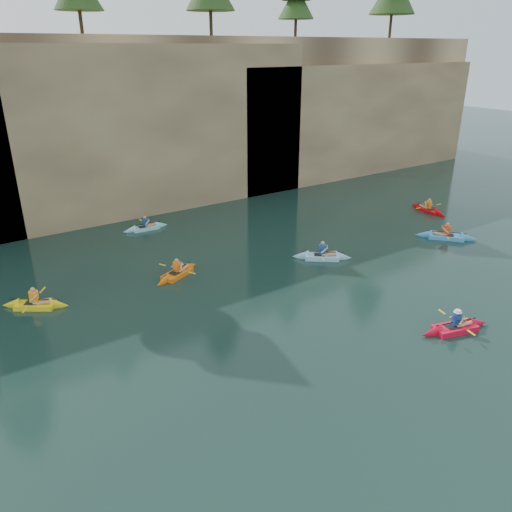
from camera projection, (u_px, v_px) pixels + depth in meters
ground at (367, 378)px, 17.61m from camera, size 160.00×160.00×0.00m
cliff at (87, 115)px, 38.16m from camera, size 70.00×16.00×12.00m
cliff_slab_center at (151, 129)px, 33.67m from camera, size 24.00×2.40×11.40m
cliff_slab_east at (362, 118)px, 44.33m from camera, size 26.00×2.40×9.84m
sea_cave_center at (72, 204)px, 31.65m from camera, size 3.50×1.00×3.20m
sea_cave_east at (254, 166)px, 38.65m from camera, size 5.00×1.00×4.50m
main_kayaker at (455, 327)px, 20.48m from camera, size 3.30×2.15×1.19m
kayaker_orange at (177, 273)px, 25.40m from camera, size 3.13×2.16×1.18m
kayaker_ltblue_near at (322, 256)px, 27.44m from camera, size 3.04×2.63×1.29m
kayaker_red_far at (428, 210)px, 35.29m from camera, size 2.35×3.31×1.19m
kayaker_yellow at (35, 304)px, 22.33m from camera, size 2.91×2.32×1.24m
kayaker_ltblue_mid at (146, 228)px, 31.85m from camera, size 3.00×2.24×1.13m
kayaker_blue_east at (446, 236)px, 30.32m from camera, size 2.96×3.23×1.29m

